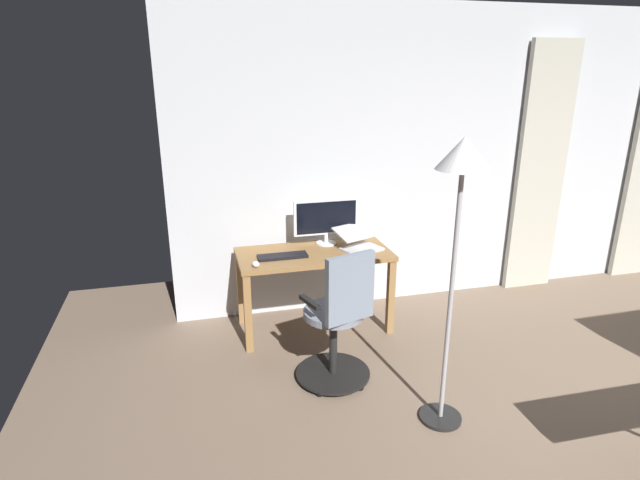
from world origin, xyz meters
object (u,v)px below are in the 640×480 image
at_px(desk, 314,263).
at_px(computer_monitor, 326,219).
at_px(floor_lamp, 460,191).
at_px(computer_mouse, 256,264).
at_px(laptop, 358,243).
at_px(office_chair, 338,323).
at_px(computer_keyboard, 283,256).

relative_size(desk, computer_monitor, 2.24).
bearing_deg(floor_lamp, computer_mouse, -50.58).
bearing_deg(desk, laptop, 177.62).
relative_size(office_chair, computer_keyboard, 2.53).
distance_m(office_chair, laptop, 1.01).
distance_m(desk, floor_lamp, 1.81).
height_order(office_chair, laptop, office_chair).
bearing_deg(office_chair, desk, 70.41).
distance_m(computer_monitor, computer_keyboard, 0.56).
bearing_deg(floor_lamp, computer_keyboard, -60.55).
relative_size(office_chair, computer_mouse, 10.56).
xyz_separation_m(desk, computer_mouse, (0.53, 0.20, 0.12)).
bearing_deg(desk, floor_lamp, 108.97).
bearing_deg(laptop, computer_mouse, -9.94).
xyz_separation_m(computer_monitor, floor_lamp, (-0.34, 1.65, 0.60)).
bearing_deg(computer_mouse, laptop, -168.62).
xyz_separation_m(office_chair, computer_keyboard, (0.25, -0.82, 0.24)).
height_order(desk, computer_keyboard, computer_keyboard).
xyz_separation_m(desk, computer_monitor, (-0.16, -0.19, 0.34)).
height_order(desk, computer_mouse, computer_mouse).
bearing_deg(office_chair, computer_keyboard, 89.87).
distance_m(computer_monitor, floor_lamp, 1.79).
bearing_deg(computer_monitor, floor_lamp, 101.72).
bearing_deg(floor_lamp, office_chair, -47.10).
xyz_separation_m(computer_monitor, computer_mouse, (0.69, 0.39, -0.22)).
xyz_separation_m(office_chair, laptop, (-0.44, -0.86, 0.28)).
distance_m(desk, computer_mouse, 0.58).
distance_m(office_chair, floor_lamp, 1.33).
relative_size(computer_monitor, floor_lamp, 0.32).
bearing_deg(laptop, computer_monitor, -61.90).
relative_size(desk, computer_mouse, 13.21).
bearing_deg(desk, office_chair, 87.42).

